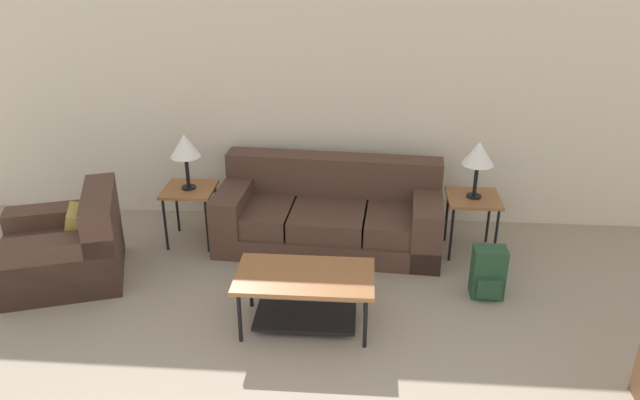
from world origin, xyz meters
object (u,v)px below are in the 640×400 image
Objects in this scene: backpack at (488,273)px; side_table_right at (473,203)px; table_lamp_right at (479,154)px; table_lamp_left at (185,147)px; side_table_left at (189,194)px; couch at (330,216)px; armchair at (67,249)px; coffee_table at (305,288)px.

side_table_right is at bearing 93.21° from backpack.
table_lamp_left is at bearing 180.00° from table_lamp_right.
table_lamp_left is 1.00× the size of table_lamp_right.
side_table_left reaches higher than backpack.
couch is 4.04× the size of table_lamp_left.
table_lamp_right reaches higher than backpack.
table_lamp_left and table_lamp_right have the same top height.
armchair reaches higher than backpack.
coffee_table is 1.85× the size of side_table_right.
couch is 1.55m from table_lamp_left.
couch reaches higher than side_table_left.
couch is 1.39m from side_table_left.
coffee_table is at bearing -14.69° from armchair.
side_table_right is (2.74, 0.00, 0.00)m from side_table_left.
armchair reaches higher than coffee_table.
table_lamp_left reaches higher than side_table_left.
backpack is (2.79, -0.78, -0.29)m from side_table_left.
armchair reaches higher than side_table_left.
table_lamp_right is 1.21× the size of backpack.
side_table_left and side_table_right have the same top height.
table_lamp_left is at bearing 104.04° from side_table_left.
couch is 1.54m from table_lamp_right.
table_lamp_right is at bearing 0.00° from side_table_left.
table_lamp_right reaches higher than couch.
side_table_left reaches higher than coffee_table.
backpack is (0.04, -0.78, -0.79)m from table_lamp_right.
side_table_left is at bearing 133.42° from coffee_table.
coffee_table is 1.62m from backpack.
table_lamp_right reaches higher than side_table_right.
backpack is (0.04, -0.78, -0.29)m from side_table_right.
table_lamp_left is at bearing 164.27° from backpack.
couch is 3.83× the size of side_table_left.
side_table_left is 2.79m from table_lamp_right.
couch reaches higher than armchair.
coffee_table is (-0.11, -1.42, 0.06)m from couch.
table_lamp_right is (2.74, 0.00, 0.49)m from side_table_left.
side_table_left is 1.28× the size of backpack.
side_table_right is at bearing -90.00° from table_lamp_right.
coffee_table is 2.37× the size of backpack.
coffee_table is 1.95× the size of table_lamp_left.
side_table_left is 1.06× the size of table_lamp_left.
table_lamp_right is at bearing -3.22° from couch.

